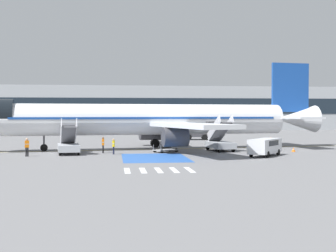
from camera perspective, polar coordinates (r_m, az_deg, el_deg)
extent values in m
plane|color=slate|center=(57.21, -1.25, -2.82)|extent=(600.00, 600.00, 0.00)
cube|color=gold|center=(56.66, -2.59, -2.86)|extent=(77.74, 10.53, 0.01)
cube|color=#2856A8|center=(45.95, -1.63, -3.88)|extent=(6.36, 9.68, 0.01)
cube|color=silver|center=(35.71, -5.00, -5.44)|extent=(0.44, 3.60, 0.01)
cube|color=silver|center=(35.77, -3.07, -5.43)|extent=(0.44, 3.60, 0.01)
cube|color=silver|center=(35.86, -1.15, -5.41)|extent=(0.44, 3.60, 0.01)
cube|color=silver|center=(36.00, 0.76, -5.38)|extent=(0.44, 3.60, 0.01)
cube|color=silver|center=(36.17, 2.65, -5.35)|extent=(0.44, 3.60, 0.01)
cylinder|color=silver|center=(56.50, -2.60, 0.81)|extent=(34.58, 8.20, 3.70)
cone|color=silver|center=(63.62, 15.31, 0.83)|extent=(5.97, 4.26, 3.56)
cylinder|color=black|center=(55.55, -19.47, 1.19)|extent=(2.70, 4.00, 3.74)
cube|color=#19479E|center=(56.49, -2.60, 1.00)|extent=(31.87, 7.91, 0.24)
cube|color=silver|center=(49.63, 2.77, 0.07)|extent=(8.31, 15.67, 0.44)
cylinder|color=#38383D|center=(50.48, 0.88, -1.37)|extent=(2.94, 2.41, 2.07)
cube|color=silver|center=(64.87, -1.31, 0.41)|extent=(4.56, 15.06, 0.44)
cylinder|color=#38383D|center=(63.42, -2.27, -0.78)|extent=(2.94, 2.41, 2.07)
cube|color=#19479E|center=(63.30, 14.68, 4.56)|extent=(5.19, 1.04, 6.37)
cube|color=silver|center=(59.88, 15.82, 0.97)|extent=(4.08, 6.31, 0.24)
cube|color=silver|center=(66.06, 12.76, 1.03)|extent=(4.08, 6.31, 0.24)
cylinder|color=#38383D|center=(55.38, -14.89, -1.11)|extent=(0.20, 0.20, 2.84)
cylinder|color=black|center=(55.46, -14.88, -2.58)|extent=(0.87, 0.39, 0.84)
cylinder|color=#38383D|center=(54.04, -0.24, -1.15)|extent=(0.24, 0.24, 2.53)
cylinder|color=black|center=(54.11, -0.24, -2.49)|extent=(1.17, 0.74, 1.10)
cylinder|color=#38383D|center=(59.78, -1.61, -0.90)|extent=(0.24, 0.24, 2.53)
cylinder|color=black|center=(59.85, -1.61, -2.10)|extent=(1.17, 0.74, 1.10)
cube|color=#ADB2BA|center=(51.04, -12.03, -2.59)|extent=(2.81, 5.05, 0.70)
cylinder|color=black|center=(52.71, -13.12, -2.85)|extent=(0.31, 0.72, 0.70)
cylinder|color=black|center=(52.78, -11.09, -2.84)|extent=(0.31, 0.72, 0.70)
cylinder|color=black|center=(49.36, -13.04, -3.15)|extent=(0.31, 0.72, 0.70)
cylinder|color=black|center=(49.44, -10.87, -3.13)|extent=(0.31, 0.72, 0.70)
cube|color=#4C4C51|center=(50.96, -12.04, -1.12)|extent=(1.96, 4.30, 2.07)
cube|color=#4C4C51|center=(53.20, -12.14, 0.03)|extent=(1.78, 1.31, 0.12)
cube|color=silver|center=(50.92, -12.91, -0.59)|extent=(0.65, 4.45, 2.79)
cube|color=silver|center=(50.98, -11.18, -0.58)|extent=(0.65, 4.45, 2.79)
cube|color=#ADB2BA|center=(54.48, 6.37, -2.31)|extent=(2.81, 5.05, 0.70)
cylinder|color=black|center=(55.77, 4.86, -2.58)|extent=(0.31, 0.72, 0.70)
cylinder|color=black|center=(56.41, 6.65, -2.54)|extent=(0.31, 0.72, 0.70)
cylinder|color=black|center=(52.61, 6.06, -2.83)|extent=(0.31, 0.72, 0.70)
cylinder|color=black|center=(53.29, 7.95, -2.78)|extent=(0.31, 0.72, 0.70)
cube|color=#4C4C51|center=(54.40, 6.37, -0.74)|extent=(1.97, 4.31, 2.44)
cube|color=#4C4C51|center=(56.51, 5.56, 0.51)|extent=(1.78, 1.31, 0.12)
cube|color=silver|center=(54.12, 5.61, -0.24)|extent=(0.66, 4.51, 3.12)
cube|color=silver|center=(54.66, 7.13, -0.23)|extent=(0.66, 4.51, 3.12)
cube|color=#38383D|center=(77.65, 2.13, -1.11)|extent=(9.64, 3.58, 0.60)
cube|color=silver|center=(77.59, -1.27, -0.74)|extent=(2.35, 2.60, 1.60)
cube|color=black|center=(77.61, -2.04, -0.50)|extent=(0.27, 1.99, 0.70)
cylinder|color=#B7BCC4|center=(77.61, 2.44, 0.07)|extent=(6.74, 3.32, 2.58)
cylinder|color=gold|center=(77.61, 2.44, 0.07)|extent=(0.65, 2.65, 2.63)
cylinder|color=black|center=(76.43, -0.97, -1.37)|extent=(0.99, 0.39, 0.96)
cylinder|color=black|center=(78.81, -0.95, -1.28)|extent=(0.99, 0.39, 0.96)
cylinder|color=black|center=(76.50, 2.55, -1.37)|extent=(0.99, 0.39, 0.96)
cylinder|color=black|center=(78.87, 2.48, -1.28)|extent=(0.99, 0.39, 0.96)
cylinder|color=black|center=(76.66, 4.51, -1.37)|extent=(0.99, 0.39, 0.96)
cylinder|color=black|center=(79.03, 4.37, -1.28)|extent=(0.99, 0.39, 0.96)
cube|color=silver|center=(48.64, 11.74, -2.39)|extent=(4.61, 5.11, 1.44)
cube|color=black|center=(48.62, 11.74, -2.02)|extent=(3.22, 3.35, 0.52)
cylinder|color=black|center=(46.94, 12.05, -3.42)|extent=(0.56, 0.62, 0.64)
cylinder|color=black|center=(47.55, 10.11, -3.34)|extent=(0.56, 0.62, 0.64)
cylinder|color=black|center=(49.89, 13.28, -3.13)|extent=(0.56, 0.62, 0.64)
cylinder|color=black|center=(50.46, 11.43, -3.07)|extent=(0.56, 0.62, 0.64)
cube|color=gray|center=(52.40, -0.28, -2.94)|extent=(3.00, 2.64, 0.12)
cylinder|color=black|center=(53.54, 0.18, -2.91)|extent=(0.39, 0.29, 0.40)
cylinder|color=black|center=(52.55, 1.04, -2.99)|extent=(0.39, 0.29, 0.40)
cylinder|color=black|center=(52.28, -1.61, -3.01)|extent=(0.39, 0.29, 0.40)
cylinder|color=black|center=(51.27, -0.76, -3.10)|extent=(0.39, 0.29, 0.40)
cylinder|color=gray|center=(53.65, 0.27, -2.47)|extent=(0.05, 0.05, 0.55)
cylinder|color=gray|center=(52.58, 1.21, -2.56)|extent=(0.05, 0.05, 0.55)
cylinder|color=gray|center=(52.20, -1.79, -2.59)|extent=(0.05, 0.05, 0.55)
cylinder|color=gray|center=(51.10, -0.87, -2.67)|extent=(0.05, 0.05, 0.55)
cylinder|color=#191E38|center=(49.97, -6.67, -2.99)|extent=(0.14, 0.14, 0.82)
cylinder|color=#191E38|center=(50.14, -6.63, -2.98)|extent=(0.14, 0.14, 0.82)
cube|color=yellow|center=(50.00, -6.65, -2.15)|extent=(0.29, 0.45, 0.65)
cube|color=silver|center=(50.00, -6.65, -2.15)|extent=(0.30, 0.46, 0.06)
sphere|color=tan|center=(49.98, -6.65, -1.65)|extent=(0.22, 0.22, 0.22)
cylinder|color=black|center=(49.35, -16.92, -3.06)|extent=(0.14, 0.14, 0.90)
cylinder|color=black|center=(49.36, -16.72, -3.05)|extent=(0.14, 0.14, 0.90)
cube|color=orange|center=(49.30, -16.82, -2.12)|extent=(0.46, 0.31, 0.71)
cube|color=silver|center=(49.30, -16.82, -2.12)|extent=(0.47, 0.32, 0.06)
sphere|color=tan|center=(49.27, -16.83, -1.56)|extent=(0.24, 0.24, 0.24)
cylinder|color=#2D2D33|center=(54.73, 12.50, -2.64)|extent=(0.14, 0.14, 0.80)
cylinder|color=#2D2D33|center=(54.76, 12.32, -2.64)|extent=(0.14, 0.14, 0.80)
cube|color=orange|center=(54.69, 12.41, -1.89)|extent=(0.47, 0.39, 0.63)
cube|color=silver|center=(54.69, 12.41, -1.89)|extent=(0.49, 0.41, 0.06)
sphere|color=#9E704C|center=(54.67, 12.41, -1.45)|extent=(0.22, 0.22, 0.22)
cylinder|color=black|center=(51.91, -7.91, -2.81)|extent=(0.14, 0.14, 0.86)
cylinder|color=black|center=(51.74, -7.93, -2.82)|extent=(0.14, 0.14, 0.86)
cube|color=orange|center=(51.77, -7.92, -1.96)|extent=(0.25, 0.44, 0.68)
cube|color=silver|center=(51.77, -7.92, -1.96)|extent=(0.26, 0.45, 0.06)
sphere|color=brown|center=(51.75, -7.93, -1.46)|extent=(0.23, 0.23, 0.23)
cone|color=orange|center=(54.97, 15.05, -2.79)|extent=(0.44, 0.44, 0.49)
cylinder|color=white|center=(54.96, 15.05, -2.77)|extent=(0.24, 0.24, 0.06)
cube|color=#9EA3A8|center=(124.00, -0.60, 2.15)|extent=(131.99, 12.00, 11.42)
cube|color=#19232D|center=(118.00, -0.29, 2.46)|extent=(126.71, 0.10, 4.00)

